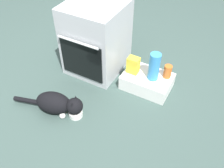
# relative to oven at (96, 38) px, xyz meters

# --- Properties ---
(ground) EXTENTS (8.00, 8.00, 0.00)m
(ground) POSITION_rel_oven_xyz_m (0.04, -0.41, -0.39)
(ground) COLOR #384C47
(oven) EXTENTS (0.57, 0.64, 0.78)m
(oven) POSITION_rel_oven_xyz_m (0.00, 0.00, 0.00)
(oven) COLOR #B7BABF
(oven) RESTS_ON ground
(pantry_cabinet) EXTENTS (0.50, 0.35, 0.16)m
(pantry_cabinet) POSITION_rel_oven_xyz_m (0.64, -0.05, -0.31)
(pantry_cabinet) COLOR white
(pantry_cabinet) RESTS_ON ground
(food_bowl) EXTENTS (0.13, 0.13, 0.09)m
(food_bowl) POSITION_rel_oven_xyz_m (0.21, -0.74, -0.36)
(food_bowl) COLOR white
(food_bowl) RESTS_ON ground
(cat) EXTENTS (0.72, 0.28, 0.23)m
(cat) POSITION_rel_oven_xyz_m (0.03, -0.78, -0.27)
(cat) COLOR black
(cat) RESTS_ON ground
(snack_bag) EXTENTS (0.12, 0.09, 0.18)m
(snack_bag) POSITION_rel_oven_xyz_m (0.48, -0.07, -0.14)
(snack_bag) COLOR yellow
(snack_bag) RESTS_ON pantry_cabinet
(sauce_jar) EXTENTS (0.08, 0.08, 0.14)m
(sauce_jar) POSITION_rel_oven_xyz_m (0.82, 0.03, -0.16)
(sauce_jar) COLOR #D16023
(sauce_jar) RESTS_ON pantry_cabinet
(water_bottle) EXTENTS (0.11, 0.11, 0.30)m
(water_bottle) POSITION_rel_oven_xyz_m (0.70, -0.06, -0.08)
(water_bottle) COLOR #388CD1
(water_bottle) RESTS_ON pantry_cabinet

